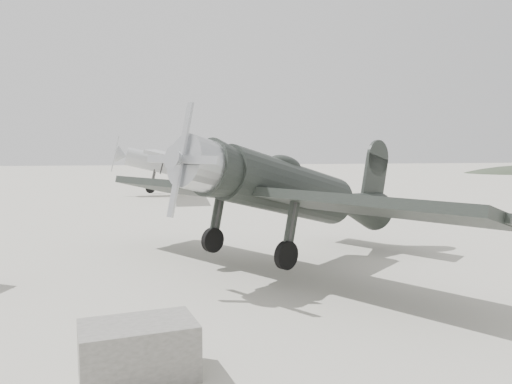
# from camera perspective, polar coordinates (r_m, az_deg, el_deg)

# --- Properties ---
(ground) EXTENTS (160.00, 160.00, 0.00)m
(ground) POSITION_cam_1_polar(r_m,az_deg,el_deg) (17.47, -4.34, -5.68)
(ground) COLOR #ADA99A
(ground) RESTS_ON ground
(lowwing_monoplane) EXTENTS (9.73, 11.08, 3.88)m
(lowwing_monoplane) POSITION_cam_1_polar(r_m,az_deg,el_deg) (13.74, 4.53, 0.04)
(lowwing_monoplane) COLOR black
(lowwing_monoplane) RESTS_ON ground
(highwing_monoplane) EXTENTS (8.89, 12.49, 3.56)m
(highwing_monoplane) POSITION_cam_1_polar(r_m,az_deg,el_deg) (34.95, -9.25, 3.31)
(highwing_monoplane) COLOR #A9ACAE
(highwing_monoplane) RESTS_ON ground
(equipment_block) EXTENTS (1.75, 1.27, 0.80)m
(equipment_block) POSITION_cam_1_polar(r_m,az_deg,el_deg) (7.57, -13.30, -17.19)
(equipment_block) COLOR #5E5D58
(equipment_block) RESTS_ON ground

